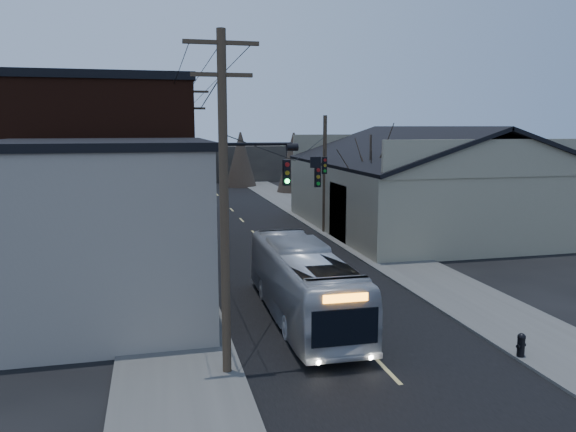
{
  "coord_description": "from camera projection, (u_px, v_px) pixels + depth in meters",
  "views": [
    {
      "loc": [
        -7.04,
        -13.64,
        7.73
      ],
      "look_at": [
        -0.12,
        15.04,
        3.0
      ],
      "focal_mm": 35.0,
      "sensor_mm": 36.0,
      "label": 1
    }
  ],
  "objects": [
    {
      "name": "building_far_right",
      "position": [
        248.0,
        161.0,
        84.36
      ],
      "size": [
        12.0,
        14.0,
        5.0
      ],
      "primitive_type": "cube",
      "color": "#2F2A26",
      "rests_on": "ground"
    },
    {
      "name": "parked_car",
      "position": [
        190.0,
        208.0,
        49.06
      ],
      "size": [
        1.78,
        3.89,
        1.24
      ],
      "primitive_type": "imported",
      "rotation": [
        0.0,
        0.0,
        0.13
      ],
      "color": "#9C9EA3",
      "rests_on": "ground"
    },
    {
      "name": "sidewalk_right",
      "position": [
        323.0,
        220.0,
        46.24
      ],
      "size": [
        4.0,
        110.0,
        0.12
      ],
      "primitive_type": "cube",
      "color": "#474744",
      "rests_on": "ground"
    },
    {
      "name": "building_left_far",
      "position": [
        123.0,
        176.0,
        47.75
      ],
      "size": [
        9.0,
        14.0,
        7.0
      ],
      "primitive_type": "cube",
      "color": "#2F2A26",
      "rests_on": "ground"
    },
    {
      "name": "fire_hydrant",
      "position": [
        521.0,
        344.0,
        18.7
      ],
      "size": [
        0.39,
        0.27,
        0.8
      ],
      "rotation": [
        0.0,
        0.0,
        0.3
      ],
      "color": "black",
      "rests_on": "sidewalk_right"
    },
    {
      "name": "building_brick",
      "position": [
        100.0,
        175.0,
        32.04
      ],
      "size": [
        10.0,
        12.0,
        10.0
      ],
      "primitive_type": "cube",
      "color": "black",
      "rests_on": "ground"
    },
    {
      "name": "road_surface",
      "position": [
        246.0,
        224.0,
        44.74
      ],
      "size": [
        9.0,
        110.0,
        0.02
      ],
      "primitive_type": "cube",
      "color": "black",
      "rests_on": "ground"
    },
    {
      "name": "building_far_left",
      "position": [
        160.0,
        161.0,
        76.47
      ],
      "size": [
        10.0,
        12.0,
        6.0
      ],
      "primitive_type": "cube",
      "color": "#2F2A26",
      "rests_on": "ground"
    },
    {
      "name": "ground",
      "position": [
        416.0,
        401.0,
        15.95
      ],
      "size": [
        160.0,
        160.0,
        0.0
      ],
      "primitive_type": "plane",
      "color": "black",
      "rests_on": "ground"
    },
    {
      "name": "bus",
      "position": [
        303.0,
        283.0,
        22.54
      ],
      "size": [
        2.66,
        10.76,
        2.99
      ],
      "primitive_type": "imported",
      "rotation": [
        0.0,
        0.0,
        3.13
      ],
      "color": "#9DA1A8",
      "rests_on": "ground"
    },
    {
      "name": "bare_tree",
      "position": [
        370.0,
        191.0,
        36.08
      ],
      "size": [
        0.4,
        0.4,
        7.2
      ],
      "primitive_type": "cone",
      "color": "black",
      "rests_on": "ground"
    },
    {
      "name": "building_clapboard",
      "position": [
        104.0,
        236.0,
        21.95
      ],
      "size": [
        8.0,
        8.0,
        7.0
      ],
      "primitive_type": "cube",
      "color": "slate",
      "rests_on": "ground"
    },
    {
      "name": "sidewalk_left",
      "position": [
        162.0,
        227.0,
        43.23
      ],
      "size": [
        4.0,
        110.0,
        0.12
      ],
      "primitive_type": "cube",
      "color": "#474744",
      "rests_on": "ground"
    },
    {
      "name": "warehouse",
      "position": [
        425.0,
        193.0,
        42.53
      ],
      "size": [
        16.16,
        20.6,
        7.73
      ],
      "color": "gray",
      "rests_on": "ground"
    },
    {
      "name": "utility_lines",
      "position": [
        213.0,
        168.0,
        37.61
      ],
      "size": [
        11.24,
        45.28,
        10.5
      ],
      "color": "#382B1E",
      "rests_on": "ground"
    }
  ]
}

